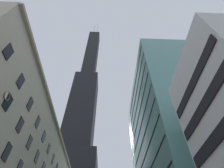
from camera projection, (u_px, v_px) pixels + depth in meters
name	position (u px, v px, depth m)	size (l,w,h in m)	color
dark_skyscraper	(79.00, 127.00, 105.19)	(24.68, 24.68, 218.05)	black
glass_office_midrise	(179.00, 147.00, 43.55)	(19.13, 35.58, 47.36)	slate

